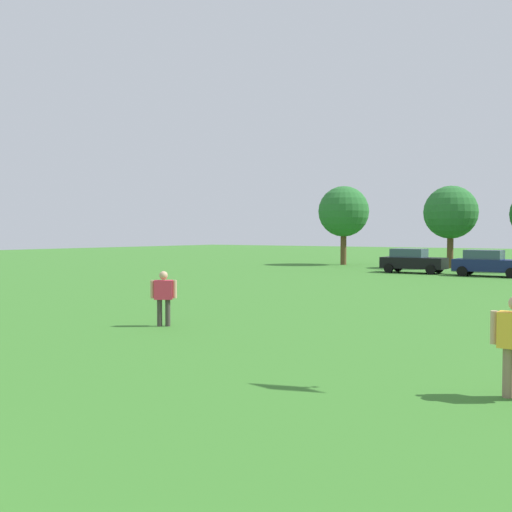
{
  "coord_description": "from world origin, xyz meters",
  "views": [
    {
      "loc": [
        7.99,
        -0.33,
        2.74
      ],
      "look_at": [
        2.22,
        8.13,
        2.34
      ],
      "focal_mm": 40.45,
      "sensor_mm": 36.0,
      "label": 1
    }
  ],
  "objects": [
    {
      "name": "tree_far_left",
      "position": [
        -14.03,
        45.52,
        4.63
      ],
      "size": [
        4.4,
        4.4,
        6.86
      ],
      "color": "brown",
      "rests_on": "ground"
    },
    {
      "name": "parked_car_navy_1",
      "position": [
        -0.45,
        38.36,
        0.86
      ],
      "size": [
        4.3,
        2.02,
        1.68
      ],
      "color": "#141E4C",
      "rests_on": "ground"
    },
    {
      "name": "ground_plane",
      "position": [
        0.0,
        30.0,
        0.0
      ],
      "size": [
        160.0,
        160.0,
        0.0
      ],
      "primitive_type": "plane",
      "color": "#387528"
    },
    {
      "name": "bystander_near_trees",
      "position": [
        -3.79,
        12.1,
        0.97
      ],
      "size": [
        0.64,
        0.56,
        1.63
      ],
      "rotation": [
        0.0,
        0.0,
        3.8
      ],
      "color": "#3F3833",
      "rests_on": "ground"
    },
    {
      "name": "tree_left",
      "position": [
        -4.89,
        45.67,
        4.38
      ],
      "size": [
        4.16,
        4.16,
        6.48
      ],
      "color": "brown",
      "rests_on": "ground"
    },
    {
      "name": "parked_car_black_0",
      "position": [
        -5.51,
        38.73,
        0.86
      ],
      "size": [
        4.3,
        2.02,
        1.68
      ],
      "color": "black",
      "rests_on": "ground"
    }
  ]
}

